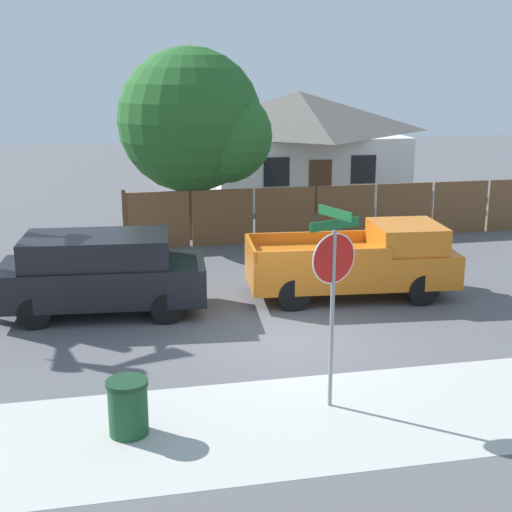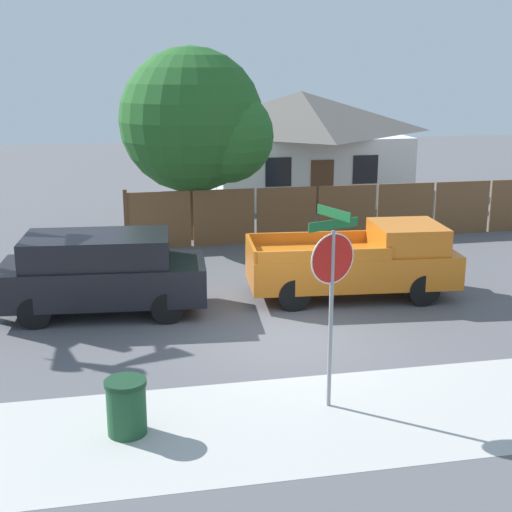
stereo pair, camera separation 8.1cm
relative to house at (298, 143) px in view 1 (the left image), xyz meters
name	(u,v)px [view 1 (the left image)]	position (x,y,z in m)	size (l,w,h in m)	color
ground_plane	(284,337)	(-4.57, -15.83, -2.31)	(80.00, 80.00, 0.00)	#56565B
sidewalk_strip	(338,417)	(-4.57, -19.43, -2.31)	(36.00, 3.20, 0.01)	#B2B2AD
wooden_fence	(345,212)	(-0.49, -7.74, -1.43)	(14.23, 0.12, 1.86)	brown
house	(298,143)	(0.00, 0.00, 0.00)	(8.30, 7.07, 4.46)	white
oak_tree	(197,124)	(-5.15, -6.90, 1.41)	(4.74, 4.51, 6.08)	brown
red_suv	(102,272)	(-8.23, -13.54, -1.33)	(4.72, 2.32, 1.83)	black
orange_pickup	(360,262)	(-2.11, -13.56, -1.44)	(5.12, 2.33, 1.78)	orange
stop_sign	(334,274)	(-4.57, -19.00, -0.03)	(0.90, 0.81, 3.34)	gray
trash_bin	(128,407)	(-7.87, -19.27, -1.86)	(0.64, 0.64, 0.88)	#1E4C2D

